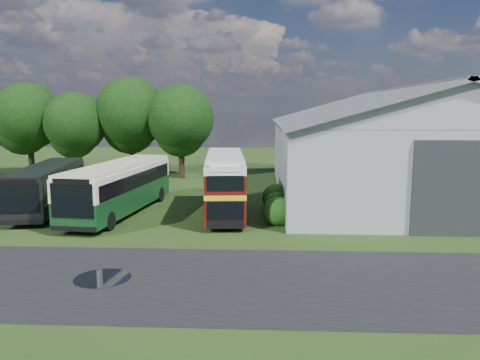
# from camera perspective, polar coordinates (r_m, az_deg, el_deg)

# --- Properties ---
(ground) EXTENTS (120.00, 120.00, 0.00)m
(ground) POSITION_cam_1_polar(r_m,az_deg,el_deg) (21.72, -10.00, -9.04)
(ground) COLOR #203611
(ground) RESTS_ON ground
(asphalt_road) EXTENTS (60.00, 8.00, 0.02)m
(asphalt_road) POSITION_cam_1_polar(r_m,az_deg,el_deg) (18.46, -2.77, -12.15)
(asphalt_road) COLOR black
(asphalt_road) RESTS_ON ground
(puddle) EXTENTS (2.20, 2.20, 0.01)m
(puddle) POSITION_cam_1_polar(r_m,az_deg,el_deg) (19.40, -16.40, -11.46)
(puddle) COLOR black
(puddle) RESTS_ON ground
(storage_shed) EXTENTS (18.80, 24.80, 8.15)m
(storage_shed) POSITION_cam_1_polar(r_m,az_deg,el_deg) (37.67, 18.69, 4.56)
(storage_shed) COLOR gray
(storage_shed) RESTS_ON ground
(tree_left_a) EXTENTS (6.46, 6.46, 9.12)m
(tree_left_a) POSITION_cam_1_polar(r_m,az_deg,el_deg) (50.11, -24.37, 7.11)
(tree_left_a) COLOR black
(tree_left_a) RESTS_ON ground
(tree_left_b) EXTENTS (5.78, 5.78, 8.16)m
(tree_left_b) POSITION_cam_1_polar(r_m,az_deg,el_deg) (47.14, -19.42, 6.57)
(tree_left_b) COLOR black
(tree_left_b) RESTS_ON ground
(tree_mid) EXTENTS (6.80, 6.80, 9.60)m
(tree_mid) POSITION_cam_1_polar(r_m,az_deg,el_deg) (46.73, -13.14, 7.97)
(tree_mid) COLOR black
(tree_mid) RESTS_ON ground
(tree_right_a) EXTENTS (6.26, 6.26, 8.83)m
(tree_right_a) POSITION_cam_1_polar(r_m,az_deg,el_deg) (44.65, -7.23, 7.46)
(tree_right_a) COLOR black
(tree_right_a) RESTS_ON ground
(shrub_front) EXTENTS (1.70, 1.70, 1.70)m
(shrub_front) POSITION_cam_1_polar(r_m,az_deg,el_deg) (26.99, 4.61, -5.43)
(shrub_front) COLOR #194714
(shrub_front) RESTS_ON ground
(shrub_mid) EXTENTS (1.60, 1.60, 1.60)m
(shrub_mid) POSITION_cam_1_polar(r_m,az_deg,el_deg) (28.94, 4.48, -4.47)
(shrub_mid) COLOR #194714
(shrub_mid) RESTS_ON ground
(shrub_back) EXTENTS (1.80, 1.80, 1.80)m
(shrub_back) POSITION_cam_1_polar(r_m,az_deg,el_deg) (30.89, 4.38, -3.63)
(shrub_back) COLOR #194714
(shrub_back) RESTS_ON ground
(bus_green_single) EXTENTS (4.06, 11.83, 3.20)m
(bus_green_single) POSITION_cam_1_polar(r_m,az_deg,el_deg) (30.36, -14.46, -0.82)
(bus_green_single) COLOR black
(bus_green_single) RESTS_ON ground
(bus_maroon_double) EXTENTS (3.02, 9.10, 3.84)m
(bus_maroon_double) POSITION_cam_1_polar(r_m,az_deg,el_deg) (28.96, -1.85, -0.57)
(bus_maroon_double) COLOR black
(bus_maroon_double) RESTS_ON ground
(bus_dark_single) EXTENTS (4.12, 10.86, 2.93)m
(bus_dark_single) POSITION_cam_1_polar(r_m,az_deg,el_deg) (32.94, -22.37, -0.73)
(bus_dark_single) COLOR black
(bus_dark_single) RESTS_ON ground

